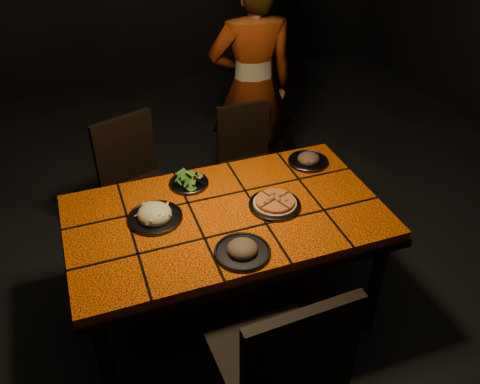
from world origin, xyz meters
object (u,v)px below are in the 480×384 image
object	(u,v)px
dining_table	(226,225)
plate_pasta	(155,215)
chair_near	(284,365)
chair_far_right	(247,156)
diner	(252,89)
plate_pizza	(275,204)
chair_far_left	(135,177)

from	to	relation	value
dining_table	plate_pasta	bearing A→B (deg)	167.67
chair_near	chair_far_right	world-z (taller)	chair_near
diner	plate_pizza	world-z (taller)	diner
chair_far_left	plate_pasta	xyz separation A→B (m)	(-0.01, -0.76, 0.26)
chair_near	plate_pasta	distance (m)	0.97
dining_table	chair_far_right	xyz separation A→B (m)	(0.46, 0.89, -0.19)
chair_near	plate_pizza	bearing A→B (deg)	-112.82
chair_far_left	plate_pizza	size ratio (longest dim) A/B	3.08
diner	plate_pizza	size ratio (longest dim) A/B	5.75
chair_far_left	chair_near	bearing A→B (deg)	-98.29
diner	plate_pasta	distance (m)	1.44
plate_pasta	dining_table	bearing A→B (deg)	-12.33
chair_near	chair_far_left	xyz separation A→B (m)	(-0.30, 1.66, -0.07)
dining_table	chair_far_left	size ratio (longest dim) A/B	1.79
diner	plate_pasta	size ratio (longest dim) A/B	6.11
chair_far_left	diner	world-z (taller)	diner
chair_near	dining_table	bearing A→B (deg)	-95.07
chair_far_right	plate_pasta	xyz separation A→B (m)	(-0.81, -0.82, 0.30)
dining_table	diner	distance (m)	1.32
chair_far_right	chair_near	bearing A→B (deg)	-105.04
chair_far_right	diner	size ratio (longest dim) A/B	0.49
chair_far_left	diner	size ratio (longest dim) A/B	0.54
dining_table	chair_far_left	xyz separation A→B (m)	(-0.34, 0.83, -0.15)
dining_table	chair_near	distance (m)	0.83
chair_far_left	plate_pasta	world-z (taller)	chair_far_left
chair_far_left	plate_pasta	distance (m)	0.80
chair_far_right	plate_pasta	bearing A→B (deg)	-133.64
chair_far_right	plate_pizza	size ratio (longest dim) A/B	2.83
dining_table	plate_pasta	world-z (taller)	plate_pasta
dining_table	chair_far_right	distance (m)	1.02
chair_near	chair_far_left	bearing A→B (deg)	-82.27
diner	plate_pizza	distance (m)	1.24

